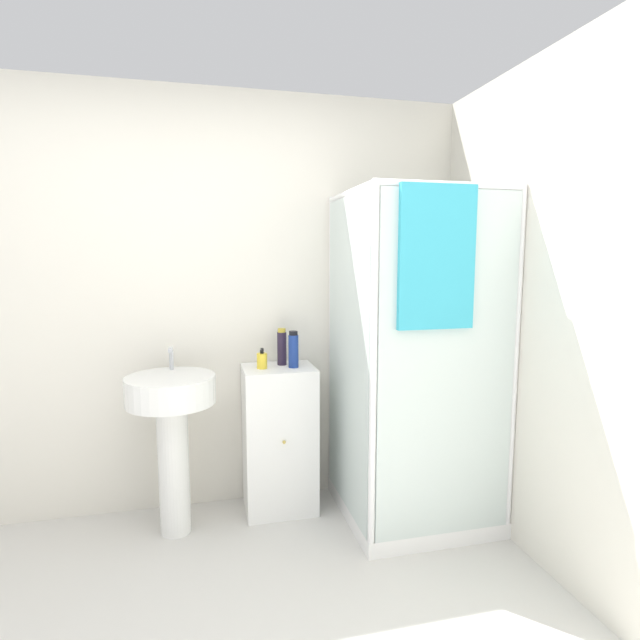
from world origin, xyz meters
The scene contains 7 objects.
wall_back centered at (0.00, 1.70, 1.25)m, with size 6.40×0.06×2.50m, color silver.
shower_enclosure centered at (1.20, 1.18, 0.56)m, with size 0.82×0.85×1.89m.
vanity_cabinet centered at (0.50, 1.49, 0.44)m, with size 0.42×0.36×0.88m.
sink centered at (-0.11, 1.36, 0.65)m, with size 0.48×0.48×1.02m.
soap_dispenser centered at (0.40, 1.48, 0.93)m, with size 0.06×0.06×0.12m.
shampoo_bottle_tall_black centered at (0.53, 1.55, 0.99)m, with size 0.06×0.06×0.22m.
shampoo_bottle_blue centered at (0.59, 1.46, 0.99)m, with size 0.06×0.06×0.22m.
Camera 1 is at (0.06, -1.37, 1.54)m, focal length 28.00 mm.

